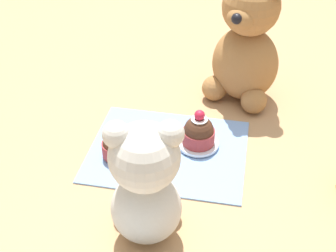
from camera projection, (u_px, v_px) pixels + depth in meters
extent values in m
plane|color=tan|center=(168.00, 151.00, 0.83)|extent=(4.00, 4.00, 0.00)
cube|color=#7A9ED1|center=(168.00, 150.00, 0.83)|extent=(0.27, 0.22, 0.01)
ellipsoid|color=beige|center=(146.00, 208.00, 0.64)|extent=(0.11, 0.11, 0.11)
sphere|color=beige|center=(144.00, 157.00, 0.59)|extent=(0.09, 0.09, 0.09)
ellipsoid|color=beige|center=(145.00, 142.00, 0.62)|extent=(0.05, 0.05, 0.04)
sphere|color=black|center=(145.00, 131.00, 0.63)|extent=(0.02, 0.02, 0.02)
sphere|color=beige|center=(170.00, 134.00, 0.57)|extent=(0.04, 0.04, 0.04)
sphere|color=beige|center=(116.00, 135.00, 0.57)|extent=(0.04, 0.04, 0.04)
sphere|color=beige|center=(169.00, 210.00, 0.69)|extent=(0.04, 0.04, 0.04)
sphere|color=beige|center=(126.00, 211.00, 0.69)|extent=(0.04, 0.04, 0.04)
ellipsoid|color=#A3703D|center=(245.00, 64.00, 0.93)|extent=(0.17, 0.16, 0.15)
sphere|color=#A3703D|center=(251.00, 7.00, 0.86)|extent=(0.11, 0.11, 0.11)
ellipsoid|color=#A3703D|center=(241.00, 18.00, 0.83)|extent=(0.07, 0.06, 0.04)
sphere|color=black|center=(237.00, 19.00, 0.81)|extent=(0.02, 0.02, 0.02)
sphere|color=#A3703D|center=(214.00, 88.00, 0.95)|extent=(0.05, 0.05, 0.05)
sphere|color=#A3703D|center=(254.00, 101.00, 0.91)|extent=(0.05, 0.05, 0.05)
cylinder|color=#993333|center=(117.00, 149.00, 0.80)|extent=(0.05, 0.05, 0.03)
sphere|color=#472819|center=(117.00, 143.00, 0.80)|extent=(0.05, 0.05, 0.05)
cylinder|color=white|center=(116.00, 133.00, 0.78)|extent=(0.03, 0.03, 0.00)
sphere|color=red|center=(116.00, 129.00, 0.78)|extent=(0.02, 0.02, 0.02)
cylinder|color=silver|center=(198.00, 143.00, 0.83)|extent=(0.07, 0.07, 0.01)
cylinder|color=#993333|center=(198.00, 136.00, 0.82)|extent=(0.06, 0.06, 0.03)
sphere|color=#472819|center=(199.00, 130.00, 0.82)|extent=(0.05, 0.05, 0.05)
cylinder|color=white|center=(199.00, 119.00, 0.80)|extent=(0.03, 0.03, 0.00)
sphere|color=red|center=(200.00, 115.00, 0.80)|extent=(0.02, 0.02, 0.02)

